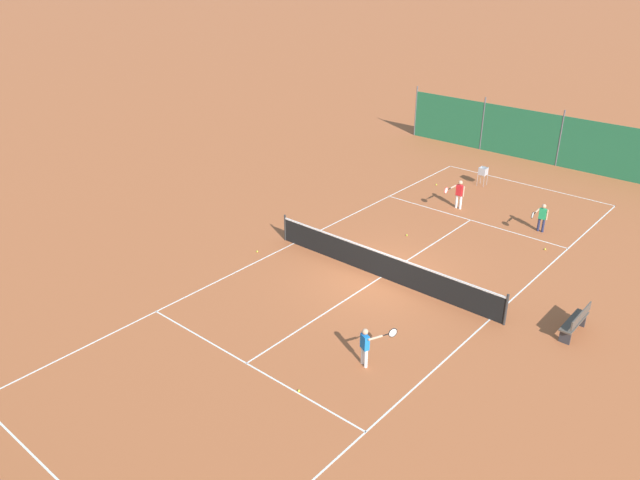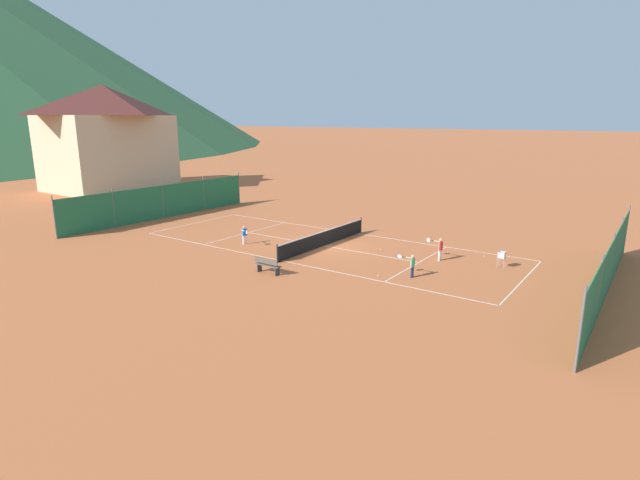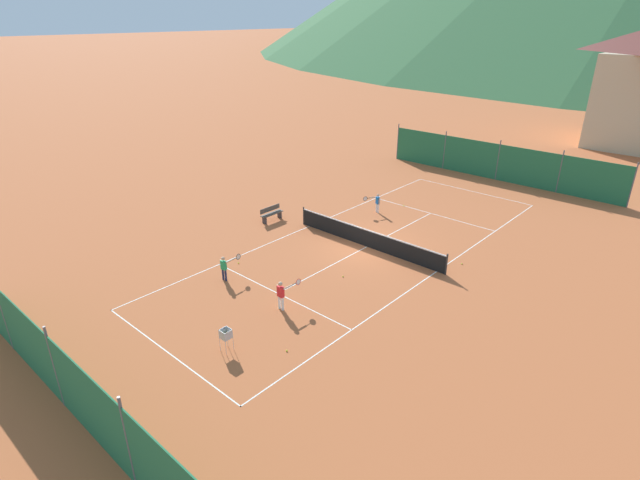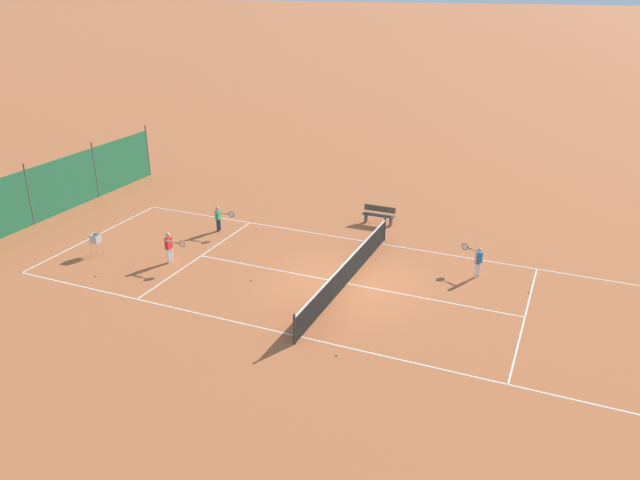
# 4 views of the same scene
# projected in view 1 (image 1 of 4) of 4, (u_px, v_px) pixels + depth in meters

# --- Properties ---
(ground_plane) EXTENTS (600.00, 600.00, 0.00)m
(ground_plane) POSITION_uv_depth(u_px,v_px,m) (381.00, 277.00, 21.57)
(ground_plane) COLOR #B25B33
(court_line_markings) EXTENTS (8.25, 23.85, 0.01)m
(court_line_markings) POSITION_uv_depth(u_px,v_px,m) (381.00, 277.00, 21.57)
(court_line_markings) COLOR white
(court_line_markings) RESTS_ON ground
(tennis_net) EXTENTS (9.18, 0.08, 1.06)m
(tennis_net) POSITION_uv_depth(u_px,v_px,m) (382.00, 264.00, 21.35)
(tennis_net) COLOR #2D2D2D
(tennis_net) RESTS_ON ground
(windscreen_fence_near) EXTENTS (17.28, 0.08, 2.90)m
(windscreen_fence_near) POSITION_uv_depth(u_px,v_px,m) (560.00, 141.00, 31.62)
(windscreen_fence_near) COLOR #236B42
(windscreen_fence_near) RESTS_ON ground
(player_near_service) EXTENTS (0.72, 0.89, 1.19)m
(player_near_service) POSITION_uv_depth(u_px,v_px,m) (367.00, 344.00, 16.83)
(player_near_service) COLOR white
(player_near_service) RESTS_ON ground
(player_far_baseline) EXTENTS (0.40, 1.00, 1.18)m
(player_far_baseline) POSITION_uv_depth(u_px,v_px,m) (542.00, 216.00, 24.61)
(player_far_baseline) COLOR #23284C
(player_far_baseline) RESTS_ON ground
(player_near_baseline) EXTENTS (0.45, 1.05, 1.28)m
(player_near_baseline) POSITION_uv_depth(u_px,v_px,m) (459.00, 192.00, 26.74)
(player_near_baseline) COLOR white
(player_near_baseline) RESTS_ON ground
(tennis_ball_service_box) EXTENTS (0.07, 0.07, 0.07)m
(tennis_ball_service_box) POSITION_uv_depth(u_px,v_px,m) (407.00, 235.00, 24.55)
(tennis_ball_service_box) COLOR #CCE033
(tennis_ball_service_box) RESTS_ON ground
(tennis_ball_by_net_right) EXTENTS (0.07, 0.07, 0.07)m
(tennis_ball_by_net_right) POSITION_uv_depth(u_px,v_px,m) (545.00, 249.00, 23.44)
(tennis_ball_by_net_right) COLOR #CCE033
(tennis_ball_by_net_right) RESTS_ON ground
(tennis_ball_far_corner) EXTENTS (0.07, 0.07, 0.07)m
(tennis_ball_far_corner) POSITION_uv_depth(u_px,v_px,m) (436.00, 185.00, 29.60)
(tennis_ball_far_corner) COLOR #CCE033
(tennis_ball_far_corner) RESTS_ON ground
(tennis_ball_by_net_left) EXTENTS (0.07, 0.07, 0.07)m
(tennis_ball_by_net_left) POSITION_uv_depth(u_px,v_px,m) (299.00, 391.00, 16.09)
(tennis_ball_by_net_left) COLOR #CCE033
(tennis_ball_by_net_left) RESTS_ON ground
(tennis_ball_mid_court) EXTENTS (0.07, 0.07, 0.07)m
(tennis_ball_mid_court) POSITION_uv_depth(u_px,v_px,m) (257.00, 252.00, 23.26)
(tennis_ball_mid_court) COLOR #CCE033
(tennis_ball_mid_court) RESTS_ON ground
(ball_hopper) EXTENTS (0.36, 0.36, 0.89)m
(ball_hopper) POSITION_uv_depth(u_px,v_px,m) (483.00, 172.00, 29.32)
(ball_hopper) COLOR #B7B7BC
(ball_hopper) RESTS_ON ground
(courtside_bench) EXTENTS (0.36, 1.50, 0.84)m
(courtside_bench) POSITION_uv_depth(u_px,v_px,m) (576.00, 322.00, 18.25)
(courtside_bench) COLOR #51473D
(courtside_bench) RESTS_ON ground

